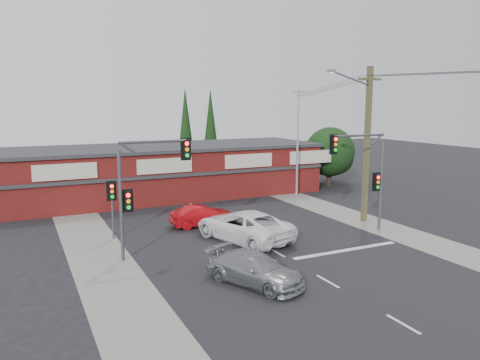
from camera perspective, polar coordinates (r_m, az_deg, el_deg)
name	(u,v)px	position (r m, az deg, el deg)	size (l,w,h in m)	color
ground	(275,251)	(24.96, 4.24, -8.67)	(120.00, 120.00, 0.00)	black
road_strip	(234,229)	(29.21, -0.68, -5.94)	(14.00, 70.00, 0.01)	black
verge_left	(93,246)	(26.90, -17.48, -7.74)	(3.00, 70.00, 0.02)	gray
verge_right	(344,214)	(33.58, 12.62, -4.12)	(3.00, 70.00, 0.02)	gray
stop_line	(346,250)	(25.67, 12.80, -8.34)	(6.50, 0.35, 0.01)	silver
white_suv	(244,226)	(26.59, 0.46, -5.58)	(2.86, 6.20, 1.72)	white
silver_suv	(255,269)	(20.46, 1.82, -10.81)	(1.87, 4.60, 1.34)	gray
red_sedan	(203,216)	(29.76, -4.58, -4.37)	(1.41, 4.04, 1.33)	#A60A0F
lane_dashes	(240,231)	(28.53, -0.01, -6.29)	(0.12, 46.03, 0.01)	silver
shop_building	(163,171)	(39.47, -9.38, 1.13)	(27.30, 8.40, 4.22)	#4F110F
tree_cluster	(328,154)	(45.00, 10.74, 3.07)	(5.90, 5.10, 5.50)	#2D2116
conifer_near	(186,126)	(47.18, -6.65, 6.61)	(1.80, 1.80, 9.25)	#2D2116
conifer_far	(211,124)	(50.28, -3.60, 6.82)	(1.80, 1.80, 9.25)	#2D2116
traffic_mast_left	(142,181)	(23.50, -11.88, -0.12)	(3.77, 0.27, 5.97)	#47494C
traffic_mast_right	(367,167)	(28.81, 15.24, 1.52)	(3.96, 0.27, 5.97)	#47494C
pedestal_signal	(112,198)	(27.48, -15.35, -2.12)	(0.55, 0.27, 3.38)	#47494C
utility_pole	(366,140)	(31.13, 15.07, 4.78)	(4.38, 0.59, 10.00)	brown
steel_pole	(298,140)	(38.79, 7.04, 4.86)	(1.20, 0.16, 9.00)	gray
power_lines	(440,78)	(27.26, 23.21, 11.41)	(2.01, 29.00, 1.22)	black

